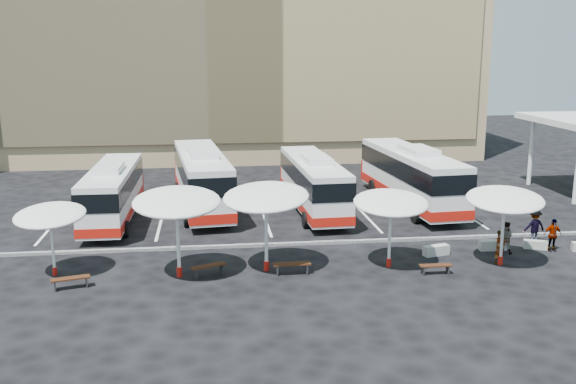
{
  "coord_description": "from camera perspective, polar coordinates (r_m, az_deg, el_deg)",
  "views": [
    {
      "loc": [
        -3.21,
        -30.25,
        9.75
      ],
      "look_at": [
        1.0,
        3.0,
        2.2
      ],
      "focal_mm": 40.0,
      "sensor_mm": 36.0,
      "label": 1
    }
  ],
  "objects": [
    {
      "name": "conc_bench_0",
      "position": [
        31.75,
        13.03,
        -5.08
      ],
      "size": [
        1.35,
        0.74,
        0.48
      ],
      "primitive_type": "cube",
      "rotation": [
        0.0,
        0.0,
        0.25
      ],
      "color": "#989892",
      "rests_on": "ground"
    },
    {
      "name": "passenger_1",
      "position": [
        32.78,
        18.8,
        -3.87
      ],
      "size": [
        0.95,
        0.88,
        1.57
      ],
      "primitive_type": "imported",
      "rotation": [
        0.0,
        0.0,
        2.66
      ],
      "color": "black",
      "rests_on": "ground"
    },
    {
      "name": "sunshade_0",
      "position": [
        29.43,
        -20.4,
        -1.98
      ],
      "size": [
        3.47,
        3.51,
        3.18
      ],
      "rotation": [
        0.0,
        0.0,
        -0.16
      ],
      "color": "white",
      "rests_on": "ground"
    },
    {
      "name": "conc_bench_2",
      "position": [
        34.2,
        21.14,
        -4.39
      ],
      "size": [
        1.18,
        0.78,
        0.42
      ],
      "primitive_type": "cube",
      "rotation": [
        0.0,
        0.0,
        -0.4
      ],
      "color": "#989892",
      "rests_on": "ground"
    },
    {
      "name": "wood_bench_2",
      "position": [
        28.37,
        0.35,
        -6.57
      ],
      "size": [
        1.66,
        0.46,
        0.51
      ],
      "rotation": [
        0.0,
        0.0,
        0.01
      ],
      "color": "black",
      "rests_on": "ground"
    },
    {
      "name": "bus_3",
      "position": [
        40.93,
        10.87,
        1.52
      ],
      "size": [
        3.5,
        12.35,
        3.87
      ],
      "rotation": [
        0.0,
        0.0,
        0.07
      ],
      "color": "white",
      "rests_on": "ground"
    },
    {
      "name": "sunshade_3",
      "position": [
        28.95,
        9.13,
        -0.98
      ],
      "size": [
        3.6,
        3.64,
        3.52
      ],
      "rotation": [
        0.0,
        0.0,
        -0.07
      ],
      "color": "white",
      "rests_on": "ground"
    },
    {
      "name": "sandstone_building",
      "position": [
        62.27,
        -4.41,
        15.31
      ],
      "size": [
        42.0,
        18.25,
        29.6
      ],
      "color": "tan",
      "rests_on": "ground"
    },
    {
      "name": "sunshade_2",
      "position": [
        28.0,
        -1.97,
        -0.48
      ],
      "size": [
        4.91,
        4.94,
        3.97
      ],
      "rotation": [
        0.0,
        0.0,
        -0.37
      ],
      "color": "white",
      "rests_on": "ground"
    },
    {
      "name": "sunshade_4",
      "position": [
        30.45,
        18.72,
        -0.66
      ],
      "size": [
        4.25,
        4.28,
        3.61
      ],
      "rotation": [
        0.0,
        0.0,
        -0.27
      ],
      "color": "white",
      "rests_on": "ground"
    },
    {
      "name": "conc_bench_1",
      "position": [
        33.27,
        17.73,
        -4.52
      ],
      "size": [
        1.35,
        0.5,
        0.5
      ],
      "primitive_type": "cube",
      "rotation": [
        0.0,
        0.0,
        -0.05
      ],
      "color": "#989892",
      "rests_on": "ground"
    },
    {
      "name": "passenger_0",
      "position": [
        31.14,
        18.31,
        -4.69
      ],
      "size": [
        0.68,
        0.57,
        1.59
      ],
      "primitive_type": "imported",
      "rotation": [
        0.0,
        0.0,
        0.4
      ],
      "color": "black",
      "rests_on": "ground"
    },
    {
      "name": "bus_2",
      "position": [
        38.9,
        2.26,
        0.91
      ],
      "size": [
        2.9,
        11.23,
        3.54
      ],
      "rotation": [
        0.0,
        0.0,
        0.04
      ],
      "color": "white",
      "rests_on": "ground"
    },
    {
      "name": "sunshade_1",
      "position": [
        27.63,
        -9.86,
        -0.91
      ],
      "size": [
        3.8,
        3.85,
        3.93
      ],
      "rotation": [
        0.0,
        0.0,
        0.01
      ],
      "color": "white",
      "rests_on": "ground"
    },
    {
      "name": "ground",
      "position": [
        31.94,
        -1.11,
        -5.08
      ],
      "size": [
        120.0,
        120.0,
        0.0
      ],
      "primitive_type": "plane",
      "color": "black",
      "rests_on": "ground"
    },
    {
      "name": "curb_divider",
      "position": [
        32.39,
        -1.2,
        -4.69
      ],
      "size": [
        34.0,
        0.25,
        0.15
      ],
      "primitive_type": "cube",
      "color": "black",
      "rests_on": "ground"
    },
    {
      "name": "passenger_2",
      "position": [
        33.99,
        22.46,
        -3.55
      ],
      "size": [
        0.95,
        0.4,
        1.62
      ],
      "primitive_type": "imported",
      "rotation": [
        0.0,
        0.0,
        -0.01
      ],
      "color": "black",
      "rests_on": "ground"
    },
    {
      "name": "bus_1",
      "position": [
        39.81,
        -7.68,
        1.32
      ],
      "size": [
        3.8,
        12.38,
        3.87
      ],
      "rotation": [
        0.0,
        0.0,
        0.1
      ],
      "color": "white",
      "rests_on": "ground"
    },
    {
      "name": "bay_lines",
      "position": [
        39.6,
        -2.35,
        -1.56
      ],
      "size": [
        24.15,
        12.0,
        0.01
      ],
      "color": "white",
      "rests_on": "ground"
    },
    {
      "name": "passenger_3",
      "position": [
        34.87,
        21.04,
        -2.87
      ],
      "size": [
        1.23,
        0.77,
        1.81
      ],
      "primitive_type": "imported",
      "rotation": [
        0.0,
        0.0,
        3.23
      ],
      "color": "black",
      "rests_on": "ground"
    },
    {
      "name": "wood_bench_1",
      "position": [
        28.44,
        -7.07,
        -6.68
      ],
      "size": [
        1.59,
        0.98,
        0.47
      ],
      "rotation": [
        0.0,
        0.0,
        0.4
      ],
      "color": "black",
      "rests_on": "ground"
    },
    {
      "name": "wood_bench_3",
      "position": [
        29.12,
        12.98,
        -6.51
      ],
      "size": [
        1.42,
        0.4,
        0.43
      ],
      "rotation": [
        0.0,
        0.0,
        -0.01
      ],
      "color": "black",
      "rests_on": "ground"
    },
    {
      "name": "wood_bench_0",
      "position": [
        28.23,
        -18.76,
        -7.43
      ],
      "size": [
        1.61,
        0.81,
        0.48
      ],
      "rotation": [
        0.0,
        0.0,
        0.26
      ],
      "color": "black",
      "rests_on": "ground"
    },
    {
      "name": "bus_0",
      "position": [
        38.07,
        -15.31,
        0.1
      ],
      "size": [
        2.63,
        10.79,
        3.41
      ],
      "rotation": [
        0.0,
        0.0,
        -0.01
      ],
      "color": "white",
      "rests_on": "ground"
    }
  ]
}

